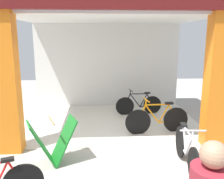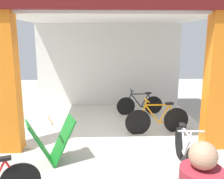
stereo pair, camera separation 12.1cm
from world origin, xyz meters
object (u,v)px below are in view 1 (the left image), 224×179
Objects in this scene: bicycle_inside_0 at (139,105)px; sandwich_board_sign at (53,142)px; bicycle_parked_1 at (186,151)px; bicycle_inside_1 at (157,119)px.

bicycle_inside_0 is 3.69m from sandwich_board_sign.
bicycle_inside_0 is 3.34m from bicycle_parked_1.
bicycle_parked_1 is (0.12, -1.75, -0.01)m from bicycle_inside_1.
bicycle_parked_1 is 2.55m from sandwich_board_sign.
bicycle_inside_1 is 1.75m from bicycle_parked_1.
sandwich_board_sign is (-2.19, -2.97, 0.12)m from bicycle_inside_0.
bicycle_inside_1 is 1.03× the size of bicycle_parked_1.
sandwich_board_sign reaches higher than bicycle_parked_1.
bicycle_inside_1 is at bearing -82.43° from bicycle_inside_0.
bicycle_inside_1 reaches higher than bicycle_parked_1.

